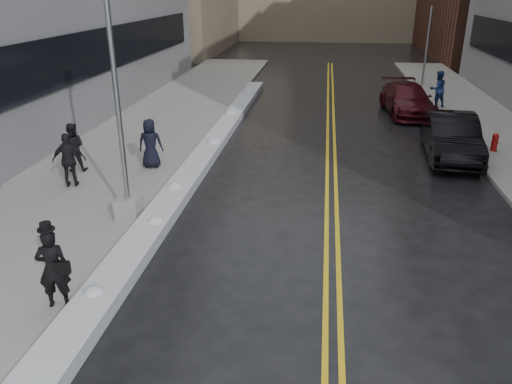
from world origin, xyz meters
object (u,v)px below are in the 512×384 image
(pedestrian_b, at_px, (73,147))
(pedestrian_east, at_px, (438,89))
(traffic_signal, at_px, (428,35))
(car_maroon, at_px, (407,99))
(pedestrian_fedora, at_px, (53,268))
(pedestrian_d, at_px, (69,160))
(lamppost, at_px, (121,138))
(fire_hydrant, at_px, (495,141))
(pedestrian_c, at_px, (150,143))
(car_black, at_px, (451,137))

(pedestrian_b, xyz_separation_m, pedestrian_east, (14.87, 12.30, 0.10))
(traffic_signal, relative_size, pedestrian_b, 3.42)
(traffic_signal, distance_m, car_maroon, 8.15)
(pedestrian_fedora, xyz_separation_m, car_maroon, (9.66, 18.85, -0.25))
(pedestrian_fedora, bearing_deg, car_maroon, -134.89)
(pedestrian_b, xyz_separation_m, pedestrian_d, (0.59, -1.42, 0.03))
(pedestrian_b, bearing_deg, lamppost, 117.48)
(fire_hydrant, height_order, car_maroon, car_maroon)
(traffic_signal, bearing_deg, pedestrian_b, -129.38)
(lamppost, height_order, pedestrian_fedora, lamppost)
(pedestrian_b, height_order, pedestrian_d, pedestrian_d)
(pedestrian_east, bearing_deg, fire_hydrant, 73.66)
(lamppost, relative_size, pedestrian_b, 4.35)
(pedestrian_c, height_order, pedestrian_east, pedestrian_east)
(fire_hydrant, xyz_separation_m, car_black, (-1.88, -0.66, 0.30))
(pedestrian_east, bearing_deg, pedestrian_fedora, 38.26)
(pedestrian_d, bearing_deg, fire_hydrant, -177.21)
(pedestrian_c, relative_size, pedestrian_east, 0.92)
(traffic_signal, xyz_separation_m, pedestrian_b, (-15.17, -18.48, -2.38))
(fire_hydrant, relative_size, pedestrian_b, 0.42)
(fire_hydrant, bearing_deg, pedestrian_b, -164.04)
(pedestrian_c, relative_size, pedestrian_d, 1.00)
(car_black, bearing_deg, traffic_signal, 88.43)
(fire_hydrant, distance_m, pedestrian_c, 13.59)
(traffic_signal, height_order, pedestrian_fedora, traffic_signal)
(lamppost, relative_size, car_maroon, 1.42)
(pedestrian_d, distance_m, pedestrian_east, 19.80)
(pedestrian_b, relative_size, pedestrian_c, 0.98)
(pedestrian_fedora, bearing_deg, pedestrian_d, -83.47)
(pedestrian_fedora, bearing_deg, car_black, -149.36)
(fire_hydrant, height_order, pedestrian_c, pedestrian_c)
(pedestrian_c, bearing_deg, pedestrian_d, 39.90)
(pedestrian_d, relative_size, pedestrian_east, 0.92)
(pedestrian_fedora, distance_m, car_black, 15.54)
(traffic_signal, xyz_separation_m, pedestrian_c, (-12.56, -17.73, -2.35))
(fire_hydrant, distance_m, pedestrian_b, 16.30)
(traffic_signal, relative_size, pedestrian_d, 3.32)
(pedestrian_fedora, relative_size, car_black, 0.34)
(lamppost, bearing_deg, pedestrian_b, 133.74)
(car_black, height_order, car_maroon, car_black)
(traffic_signal, bearing_deg, pedestrian_d, -126.22)
(lamppost, distance_m, car_black, 12.86)
(fire_hydrant, height_order, pedestrian_b, pedestrian_b)
(car_maroon, bearing_deg, traffic_signal, 69.75)
(pedestrian_b, bearing_deg, car_black, 179.24)
(traffic_signal, distance_m, pedestrian_fedora, 28.87)
(pedestrian_d, bearing_deg, lamppost, 124.39)
(lamppost, distance_m, car_maroon, 17.62)
(pedestrian_east, xyz_separation_m, car_black, (-1.08, -8.47, -0.28))
(pedestrian_d, xyz_separation_m, pedestrian_east, (14.28, 13.72, 0.08))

